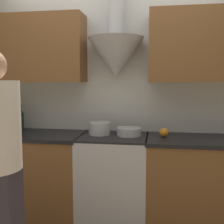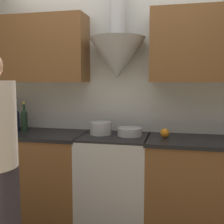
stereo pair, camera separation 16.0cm
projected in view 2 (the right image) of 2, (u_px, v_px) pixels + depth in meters
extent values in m
cube|color=silver|center=(120.00, 96.00, 3.07)|extent=(8.40, 0.06, 2.60)
cone|color=#B7BABC|center=(117.00, 58.00, 2.85)|extent=(0.57, 0.57, 0.41)
cylinder|color=#B7BABC|center=(117.00, 4.00, 2.79)|extent=(0.16, 0.16, 0.65)
cube|color=brown|center=(24.00, 50.00, 3.07)|extent=(1.41, 0.32, 0.70)
cube|color=brown|center=(216.00, 45.00, 2.64)|extent=(1.22, 0.32, 0.70)
cube|color=brown|center=(21.00, 175.00, 3.07)|extent=(1.41, 0.60, 0.88)
cube|color=black|center=(20.00, 133.00, 3.02)|extent=(1.44, 0.62, 0.03)
cube|color=brown|center=(212.00, 190.00, 2.64)|extent=(1.22, 0.60, 0.88)
cube|color=black|center=(214.00, 142.00, 2.59)|extent=(1.24, 0.62, 0.03)
cube|color=#B7BABC|center=(114.00, 181.00, 2.85)|extent=(0.67, 0.60, 0.90)
cube|color=black|center=(107.00, 196.00, 2.57)|extent=(0.47, 0.01, 0.40)
cube|color=black|center=(114.00, 137.00, 2.80)|extent=(0.67, 0.60, 0.02)
cube|color=#B7BABC|center=(119.00, 137.00, 3.07)|extent=(0.67, 0.06, 0.10)
cylinder|color=black|center=(2.00, 121.00, 3.14)|extent=(0.08, 0.08, 0.19)
sphere|color=black|center=(2.00, 113.00, 3.13)|extent=(0.07, 0.07, 0.07)
cylinder|color=black|center=(2.00, 107.00, 3.12)|extent=(0.03, 0.03, 0.09)
cylinder|color=gold|center=(2.00, 102.00, 3.11)|extent=(0.03, 0.03, 0.02)
cylinder|color=black|center=(10.00, 121.00, 3.11)|extent=(0.07, 0.07, 0.21)
sphere|color=black|center=(10.00, 111.00, 3.10)|extent=(0.07, 0.07, 0.07)
cylinder|color=black|center=(10.00, 105.00, 3.10)|extent=(0.03, 0.03, 0.09)
cylinder|color=#234C33|center=(10.00, 100.00, 3.09)|extent=(0.03, 0.03, 0.02)
cylinder|color=black|center=(16.00, 122.00, 3.08)|extent=(0.07, 0.07, 0.19)
sphere|color=black|center=(16.00, 113.00, 3.07)|extent=(0.07, 0.07, 0.07)
cylinder|color=black|center=(16.00, 108.00, 3.06)|extent=(0.03, 0.03, 0.09)
cylinder|color=#234C33|center=(16.00, 103.00, 3.06)|extent=(0.03, 0.03, 0.02)
cylinder|color=black|center=(24.00, 122.00, 3.06)|extent=(0.07, 0.07, 0.20)
sphere|color=black|center=(24.00, 113.00, 3.05)|extent=(0.07, 0.07, 0.07)
cylinder|color=black|center=(24.00, 108.00, 3.05)|extent=(0.03, 0.03, 0.08)
cylinder|color=gold|center=(24.00, 103.00, 3.04)|extent=(0.03, 0.03, 0.02)
cylinder|color=#B7BABC|center=(101.00, 128.00, 2.87)|extent=(0.22, 0.22, 0.13)
cylinder|color=#B7BABC|center=(130.00, 132.00, 2.80)|extent=(0.24, 0.24, 0.08)
sphere|color=orange|center=(165.00, 133.00, 2.71)|extent=(0.09, 0.09, 0.09)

